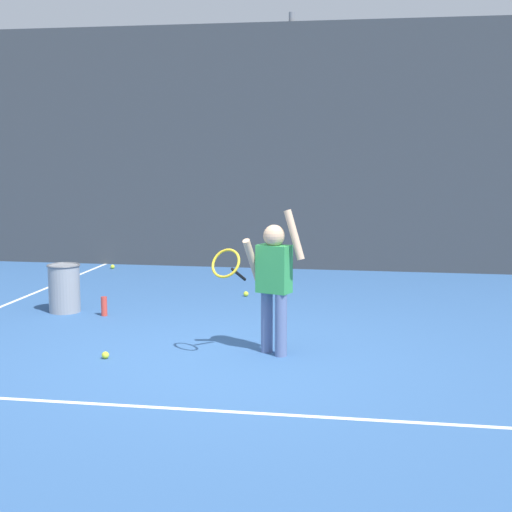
{
  "coord_description": "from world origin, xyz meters",
  "views": [
    {
      "loc": [
        1.47,
        -6.49,
        1.88
      ],
      "look_at": [
        0.24,
        0.75,
        0.85
      ],
      "focal_mm": 53.3,
      "sensor_mm": 36.0,
      "label": 1
    }
  ],
  "objects_px": {
    "tennis_ball_2": "(246,294)",
    "ball_hopper": "(64,288)",
    "tennis_ball_0": "(113,267)",
    "water_bottle": "(104,306)",
    "tennis_player": "(272,277)",
    "tennis_ball_3": "(105,355)"
  },
  "relations": [
    {
      "from": "tennis_ball_2",
      "to": "tennis_ball_0",
      "type": "bearing_deg",
      "value": 142.85
    },
    {
      "from": "ball_hopper",
      "to": "tennis_ball_2",
      "type": "distance_m",
      "value": 2.32
    },
    {
      "from": "ball_hopper",
      "to": "tennis_ball_3",
      "type": "distance_m",
      "value": 2.2
    },
    {
      "from": "tennis_ball_0",
      "to": "tennis_ball_2",
      "type": "height_order",
      "value": "same"
    },
    {
      "from": "ball_hopper",
      "to": "tennis_ball_2",
      "type": "relative_size",
      "value": 8.52
    },
    {
      "from": "tennis_ball_3",
      "to": "tennis_ball_0",
      "type": "bearing_deg",
      "value": 109.55
    },
    {
      "from": "water_bottle",
      "to": "tennis_ball_0",
      "type": "distance_m",
      "value": 3.49
    },
    {
      "from": "water_bottle",
      "to": "tennis_ball_0",
      "type": "height_order",
      "value": "water_bottle"
    },
    {
      "from": "ball_hopper",
      "to": "tennis_ball_0",
      "type": "distance_m",
      "value": 3.24
    },
    {
      "from": "tennis_player",
      "to": "ball_hopper",
      "type": "xyz_separation_m",
      "value": [
        -2.66,
        1.43,
        -0.44
      ]
    },
    {
      "from": "tennis_player",
      "to": "tennis_ball_3",
      "type": "bearing_deg",
      "value": -144.51
    },
    {
      "from": "ball_hopper",
      "to": "tennis_ball_0",
      "type": "bearing_deg",
      "value": 100.51
    },
    {
      "from": "tennis_ball_2",
      "to": "tennis_ball_3",
      "type": "distance_m",
      "value": 3.2
    },
    {
      "from": "water_bottle",
      "to": "tennis_ball_3",
      "type": "height_order",
      "value": "water_bottle"
    },
    {
      "from": "tennis_ball_3",
      "to": "tennis_player",
      "type": "bearing_deg",
      "value": 15.41
    },
    {
      "from": "ball_hopper",
      "to": "water_bottle",
      "type": "relative_size",
      "value": 2.55
    },
    {
      "from": "tennis_ball_2",
      "to": "tennis_player",
      "type": "bearing_deg",
      "value": -74.72
    },
    {
      "from": "tennis_ball_2",
      "to": "water_bottle",
      "type": "bearing_deg",
      "value": -134.63
    },
    {
      "from": "water_bottle",
      "to": "tennis_ball_0",
      "type": "xyz_separation_m",
      "value": [
        -1.12,
        3.3,
        -0.08
      ]
    },
    {
      "from": "tennis_ball_2",
      "to": "ball_hopper",
      "type": "bearing_deg",
      "value": -146.23
    },
    {
      "from": "water_bottle",
      "to": "tennis_ball_0",
      "type": "relative_size",
      "value": 3.33
    },
    {
      "from": "tennis_ball_2",
      "to": "tennis_ball_3",
      "type": "xyz_separation_m",
      "value": [
        -0.73,
        -3.11,
        0.0
      ]
    }
  ]
}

